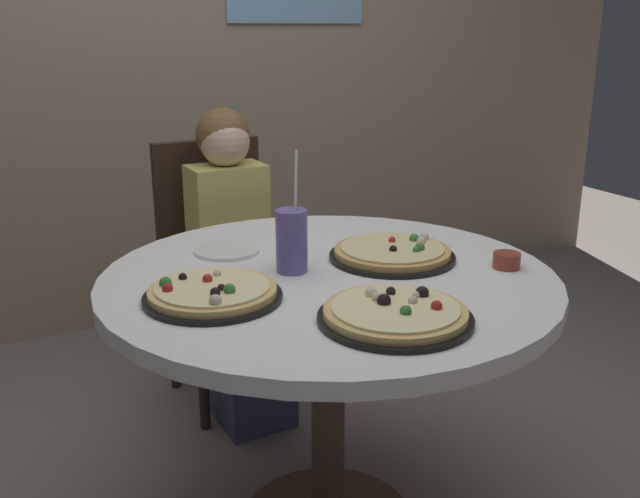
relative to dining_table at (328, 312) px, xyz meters
name	(u,v)px	position (x,y,z in m)	size (l,w,h in m)	color
wall_with_window	(151,0)	(0.00, 1.75, 0.81)	(5.20, 0.14, 2.90)	gray
dining_table	(328,312)	(0.00, 0.00, 0.00)	(1.15, 1.15, 0.75)	white
chair_wooden	(219,257)	(0.00, 0.90, -0.11)	(0.42, 0.42, 0.95)	#382619
diner_child	(238,283)	(0.00, 0.72, -0.16)	(0.27, 0.42, 1.08)	#3F4766
pizza_veggie	(393,253)	(0.21, 0.03, 0.12)	(0.34, 0.34, 0.05)	black
pizza_cheese	(212,293)	(-0.32, -0.05, 0.12)	(0.32, 0.32, 0.05)	black
pizza_pepperoni	(395,313)	(-0.01, -0.33, 0.12)	(0.33, 0.33, 0.05)	black
soda_cup	(292,241)	(-0.08, 0.05, 0.19)	(0.08, 0.08, 0.31)	#6659A5
sauce_bowl	(507,260)	(0.43, -0.16, 0.13)	(0.07, 0.07, 0.04)	brown
plate_small	(227,250)	(-0.17, 0.28, 0.11)	(0.18, 0.18, 0.01)	white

